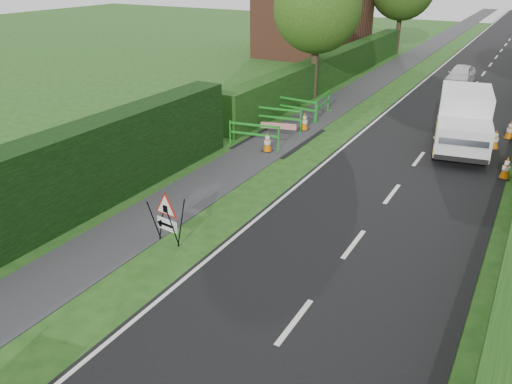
% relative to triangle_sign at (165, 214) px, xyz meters
% --- Properties ---
extents(ground, '(120.00, 120.00, 0.00)m').
position_rel_triangle_sign_xyz_m(ground, '(1.73, -2.19, -0.85)').
color(ground, '#1E4814').
rests_on(ground, ground).
extents(road_surface, '(6.00, 90.00, 0.02)m').
position_rel_triangle_sign_xyz_m(road_surface, '(4.23, 32.81, -0.84)').
color(road_surface, black).
rests_on(road_surface, ground).
extents(footpath, '(2.00, 90.00, 0.02)m').
position_rel_triangle_sign_xyz_m(footpath, '(-1.27, 32.81, -0.84)').
color(footpath, '#2D2D30').
rests_on(footpath, ground).
extents(hedge_west_near, '(1.10, 18.00, 2.50)m').
position_rel_triangle_sign_xyz_m(hedge_west_near, '(-3.27, -2.19, -0.85)').
color(hedge_west_near, black).
rests_on(hedge_west_near, ground).
extents(hedge_west_far, '(1.00, 24.00, 1.80)m').
position_rel_triangle_sign_xyz_m(hedge_west_far, '(-3.27, 19.81, -0.85)').
color(hedge_west_far, '#14380F').
rests_on(hedge_west_far, ground).
extents(house_west, '(7.50, 7.40, 7.88)m').
position_rel_triangle_sign_xyz_m(house_west, '(-8.27, 27.81, 2.05)').
color(house_west, brown).
rests_on(house_west, ground).
extents(tree_nw, '(4.40, 4.40, 6.70)m').
position_rel_triangle_sign_xyz_m(tree_nw, '(-2.87, 15.81, 3.64)').
color(tree_nw, '#2D2116').
rests_on(tree_nw, ground).
extents(triangle_sign, '(0.91, 0.91, 1.22)m').
position_rel_triangle_sign_xyz_m(triangle_sign, '(0.00, 0.00, 0.00)').
color(triangle_sign, black).
rests_on(triangle_sign, ground).
extents(works_van, '(2.59, 4.94, 2.15)m').
position_rel_triangle_sign_xyz_m(works_van, '(5.28, 11.32, 0.29)').
color(works_van, silver).
rests_on(works_van, ground).
extents(traffic_cone_0, '(0.38, 0.38, 0.79)m').
position_rel_triangle_sign_xyz_m(traffic_cone_0, '(7.14, 8.93, -0.45)').
color(traffic_cone_0, black).
rests_on(traffic_cone_0, ground).
extents(traffic_cone_1, '(0.38, 0.38, 0.79)m').
position_rel_triangle_sign_xyz_m(traffic_cone_1, '(6.47, 11.91, -0.45)').
color(traffic_cone_1, black).
rests_on(traffic_cone_1, ground).
extents(traffic_cone_2, '(0.38, 0.38, 0.79)m').
position_rel_triangle_sign_xyz_m(traffic_cone_2, '(6.86, 13.49, -0.45)').
color(traffic_cone_2, black).
rests_on(traffic_cone_2, ground).
extents(traffic_cone_3, '(0.38, 0.38, 0.79)m').
position_rel_triangle_sign_xyz_m(traffic_cone_3, '(-1.01, 7.27, -0.45)').
color(traffic_cone_3, black).
rests_on(traffic_cone_3, ground).
extents(traffic_cone_4, '(0.38, 0.38, 0.79)m').
position_rel_triangle_sign_xyz_m(traffic_cone_4, '(-0.90, 10.39, -0.45)').
color(traffic_cone_4, black).
rests_on(traffic_cone_4, ground).
extents(ped_barrier_0, '(2.09, 0.69, 1.00)m').
position_rel_triangle_sign_xyz_m(ped_barrier_0, '(-1.67, 7.39, -0.22)').
color(ped_barrier_0, '#198D20').
rests_on(ped_barrier_0, ground).
extents(ped_barrier_1, '(2.09, 0.63, 1.00)m').
position_rel_triangle_sign_xyz_m(ped_barrier_1, '(-1.89, 9.85, -0.22)').
color(ped_barrier_1, '#198D20').
rests_on(ped_barrier_1, ground).
extents(ped_barrier_2, '(2.08, 0.49, 1.00)m').
position_rel_triangle_sign_xyz_m(ped_barrier_2, '(-1.87, 11.66, -0.22)').
color(ped_barrier_2, '#198D20').
rests_on(ped_barrier_2, ground).
extents(ped_barrier_3, '(0.54, 2.08, 1.00)m').
position_rel_triangle_sign_xyz_m(ped_barrier_3, '(-1.09, 12.74, -0.22)').
color(ped_barrier_3, '#198D20').
rests_on(ped_barrier_3, ground).
extents(redwhite_plank, '(1.46, 0.44, 0.25)m').
position_rel_triangle_sign_xyz_m(redwhite_plank, '(-1.49, 9.08, -0.85)').
color(redwhite_plank, red).
rests_on(redwhite_plank, ground).
extents(hatchback_car, '(1.40, 3.30, 1.11)m').
position_rel_triangle_sign_xyz_m(hatchback_car, '(3.36, 22.98, -0.29)').
color(hatchback_car, white).
rests_on(hatchback_car, ground).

